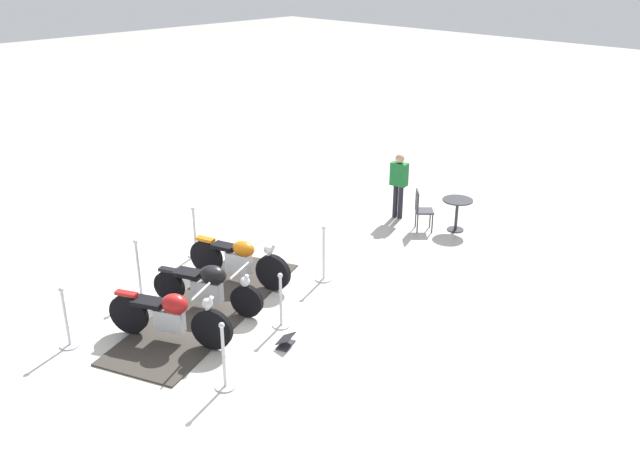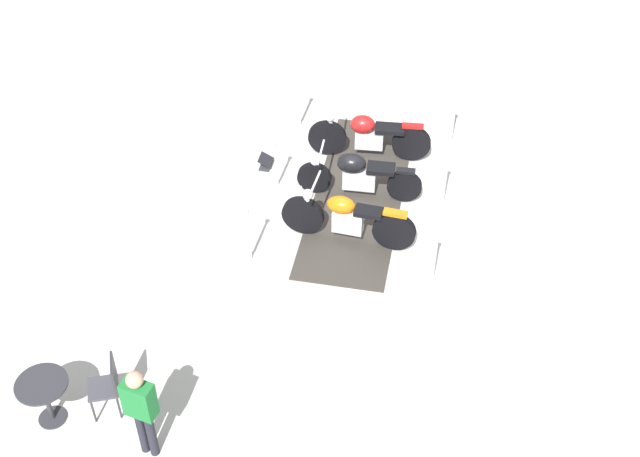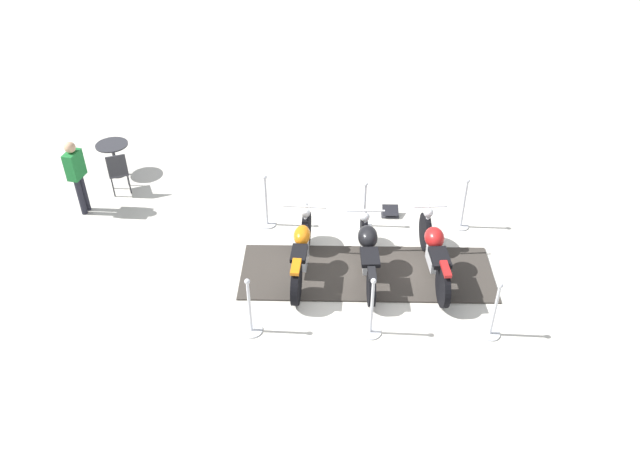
% 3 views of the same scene
% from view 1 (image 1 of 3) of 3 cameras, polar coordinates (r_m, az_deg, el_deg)
% --- Properties ---
extents(ground_plane, '(80.00, 80.00, 0.00)m').
position_cam_1_polar(ground_plane, '(12.61, -9.39, -6.75)').
color(ground_plane, beige).
extents(display_platform, '(4.80, 3.10, 0.03)m').
position_cam_1_polar(display_platform, '(12.60, -9.40, -6.69)').
color(display_platform, '#38332D').
rests_on(display_platform, ground_plane).
extents(motorcycle_maroon, '(1.10, 2.09, 1.04)m').
position_cam_1_polar(motorcycle_maroon, '(11.50, -12.50, -7.11)').
color(motorcycle_maroon, black).
rests_on(motorcycle_maroon, display_platform).
extents(motorcycle_black, '(1.09, 2.06, 0.90)m').
position_cam_1_polar(motorcycle_black, '(12.35, -9.36, -4.76)').
color(motorcycle_black, black).
rests_on(motorcycle_black, display_platform).
extents(motorcycle_copper, '(0.96, 2.20, 1.04)m').
position_cam_1_polar(motorcycle_copper, '(13.26, -6.79, -2.63)').
color(motorcycle_copper, black).
rests_on(motorcycle_copper, display_platform).
extents(stanchion_left_front, '(0.33, 0.33, 1.09)m').
position_cam_1_polar(stanchion_left_front, '(11.97, -20.54, -7.81)').
color(stanchion_left_front, silver).
rests_on(stanchion_left_front, ground_plane).
extents(stanchion_left_mid, '(0.36, 0.36, 1.15)m').
position_cam_1_polar(stanchion_left_mid, '(13.23, -14.98, -4.07)').
color(stanchion_left_mid, silver).
rests_on(stanchion_left_mid, ground_plane).
extents(stanchion_right_front, '(0.32, 0.32, 1.12)m').
position_cam_1_polar(stanchion_right_front, '(10.34, -8.09, -11.42)').
color(stanchion_right_front, silver).
rests_on(stanchion_right_front, ground_plane).
extents(stanchion_left_rear, '(0.36, 0.36, 1.11)m').
position_cam_1_polar(stanchion_left_rear, '(14.65, -10.47, -1.04)').
color(stanchion_left_rear, silver).
rests_on(stanchion_left_rear, ground_plane).
extents(stanchion_right_rear, '(0.34, 0.34, 1.15)m').
position_cam_1_polar(stanchion_right_rear, '(13.35, 0.31, -2.92)').
color(stanchion_right_rear, silver).
rests_on(stanchion_right_rear, ground_plane).
extents(stanchion_right_mid, '(0.31, 0.31, 1.03)m').
position_cam_1_polar(stanchion_right_mid, '(11.80, -3.31, -6.77)').
color(stanchion_right_mid, silver).
rests_on(stanchion_right_mid, ground_plane).
extents(info_placard, '(0.41, 0.34, 0.21)m').
position_cam_1_polar(info_placard, '(11.38, -2.91, -9.56)').
color(info_placard, '#333338').
rests_on(info_placard, ground_plane).
extents(cafe_table, '(0.70, 0.70, 0.76)m').
position_cam_1_polar(cafe_table, '(15.93, 11.50, 1.76)').
color(cafe_table, '#2D2D33').
rests_on(cafe_table, ground_plane).
extents(cafe_chair_near_table, '(0.57, 0.57, 0.97)m').
position_cam_1_polar(cafe_chair_near_table, '(15.80, 8.55, 1.73)').
color(cafe_chair_near_table, '#2D2D33').
rests_on(cafe_chair_near_table, ground_plane).
extents(bystander_person, '(0.29, 0.43, 1.61)m').
position_cam_1_polar(bystander_person, '(16.33, 6.67, 4.07)').
color(bystander_person, '#23232D').
rests_on(bystander_person, ground_plane).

